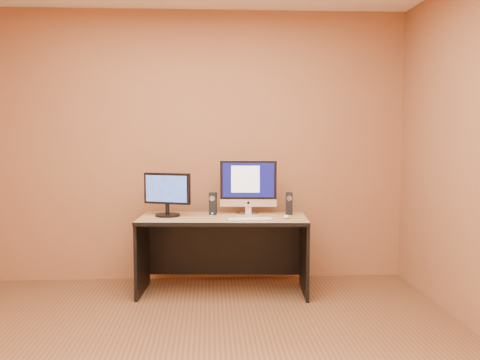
# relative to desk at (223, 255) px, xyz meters

# --- Properties ---
(walls) EXTENTS (4.00, 4.00, 2.60)m
(walls) POSITION_rel_desk_xyz_m (-0.21, -1.50, 0.96)
(walls) COLOR #93613B
(walls) RESTS_ON ground
(desk) EXTENTS (1.52, 0.75, 0.68)m
(desk) POSITION_rel_desk_xyz_m (0.00, 0.00, 0.00)
(desk) COLOR tan
(desk) RESTS_ON ground
(imac) EXTENTS (0.54, 0.23, 0.51)m
(imac) POSITION_rel_desk_xyz_m (0.24, 0.15, 0.60)
(imac) COLOR silver
(imac) RESTS_ON desk
(second_monitor) EXTENTS (0.49, 0.36, 0.39)m
(second_monitor) POSITION_rel_desk_xyz_m (-0.50, 0.08, 0.54)
(second_monitor) COLOR black
(second_monitor) RESTS_ON desk
(speaker_left) EXTENTS (0.07, 0.08, 0.20)m
(speaker_left) POSITION_rel_desk_xyz_m (-0.09, 0.15, 0.44)
(speaker_left) COLOR black
(speaker_left) RESTS_ON desk
(speaker_right) EXTENTS (0.07, 0.07, 0.20)m
(speaker_right) POSITION_rel_desk_xyz_m (0.61, 0.12, 0.44)
(speaker_right) COLOR black
(speaker_right) RESTS_ON desk
(keyboard) EXTENTS (0.41, 0.14, 0.02)m
(keyboard) POSITION_rel_desk_xyz_m (0.22, -0.18, 0.35)
(keyboard) COLOR silver
(keyboard) RESTS_ON desk
(mouse) EXTENTS (0.07, 0.10, 0.03)m
(mouse) POSITION_rel_desk_xyz_m (0.55, -0.11, 0.36)
(mouse) COLOR white
(mouse) RESTS_ON desk
(cable_a) EXTENTS (0.06, 0.20, 0.01)m
(cable_a) POSITION_rel_desk_xyz_m (0.27, 0.28, 0.35)
(cable_a) COLOR black
(cable_a) RESTS_ON desk
(cable_b) EXTENTS (0.06, 0.16, 0.01)m
(cable_b) POSITION_rel_desk_xyz_m (0.16, 0.28, 0.35)
(cable_b) COLOR black
(cable_b) RESTS_ON desk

